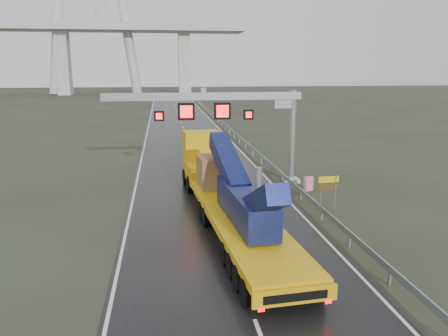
{
  "coord_description": "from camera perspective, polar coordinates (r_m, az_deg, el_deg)",
  "views": [
    {
      "loc": [
        -3.06,
        -14.52,
        8.84
      ],
      "look_at": [
        0.38,
        9.83,
        3.2
      ],
      "focal_mm": 35.0,
      "sensor_mm": 36.0,
      "label": 1
    }
  ],
  "objects": [
    {
      "name": "ground",
      "position": [
        17.27,
        3.48,
        -17.9
      ],
      "size": [
        400.0,
        400.0,
        0.0
      ],
      "primitive_type": "plane",
      "color": "#2B2D1F",
      "rests_on": "ground"
    },
    {
      "name": "road",
      "position": [
        55.31,
        -4.78,
        3.7
      ],
      "size": [
        11.0,
        200.0,
        0.02
      ],
      "primitive_type": "cube",
      "color": "black",
      "rests_on": "ground"
    },
    {
      "name": "heavy_haul_truck",
      "position": [
        26.96,
        -0.25,
        -1.97
      ],
      "size": [
        4.63,
        21.18,
        4.94
      ],
      "rotation": [
        0.0,
        0.0,
        0.08
      ],
      "color": "#F4B30D",
      "rests_on": "ground"
    },
    {
      "name": "exit_sign_pair",
      "position": [
        28.09,
        13.47,
        -2.36
      ],
      "size": [
        1.34,
        0.13,
        2.3
      ],
      "rotation": [
        0.0,
        0.0,
        0.05
      ],
      "color": "#909498",
      "rests_on": "ground"
    },
    {
      "name": "striped_barrier",
      "position": [
        32.76,
        10.98,
        -2.03
      ],
      "size": [
        0.68,
        0.46,
        1.05
      ],
      "primitive_type": "cube",
      "rotation": [
        0.0,
        0.0,
        0.21
      ],
      "color": "red",
      "rests_on": "ground"
    },
    {
      "name": "guardrail",
      "position": [
        46.17,
        3.53,
        2.75
      ],
      "size": [
        0.2,
        140.0,
        1.4
      ],
      "primitive_type": null,
      "color": "#909498",
      "rests_on": "ground"
    },
    {
      "name": "sign_gantry",
      "position": [
        33.07,
        0.99,
        7.32
      ],
      "size": [
        14.9,
        1.2,
        7.42
      ],
      "color": "#9C9C98",
      "rests_on": "ground"
    }
  ]
}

